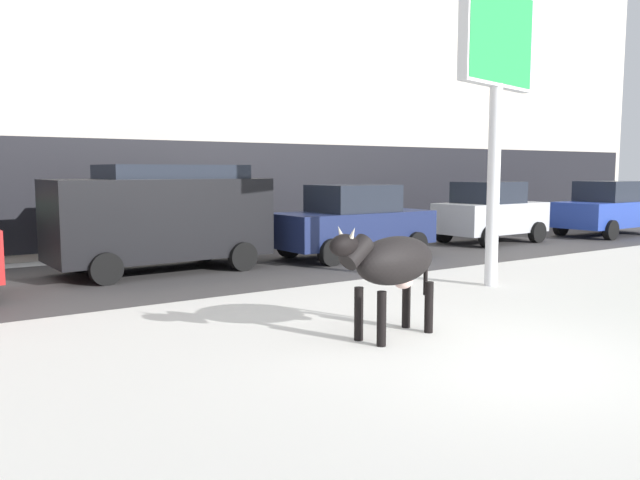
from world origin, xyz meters
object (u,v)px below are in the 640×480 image
object	(u,v)px
car_blue_sedan	(608,209)
billboard	(498,55)
car_navy_sedan	(353,222)
pedestrian_by_cars	(362,213)
car_silver_hatchback	(490,212)
car_black_van	(161,215)
pedestrian_near_billboard	(136,224)
cow_black	(392,263)

from	to	relation	value
car_blue_sedan	billboard	bearing A→B (deg)	-158.72
car_navy_sedan	pedestrian_by_cars	size ratio (longest dim) A/B	2.46
billboard	car_blue_sedan	xyz separation A→B (m)	(10.72, 4.18, -3.41)
car_blue_sedan	car_silver_hatchback	bearing A→B (deg)	171.54
car_black_van	car_navy_sedan	world-z (taller)	car_black_van
car_silver_hatchback	pedestrian_near_billboard	distance (m)	10.41
car_black_van	car_blue_sedan	distance (m)	15.37
car_navy_sedan	car_silver_hatchback	world-z (taller)	car_silver_hatchback
billboard	car_silver_hatchback	distance (m)	8.24
car_blue_sedan	pedestrian_by_cars	distance (m)	8.67
car_navy_sedan	pedestrian_by_cars	distance (m)	3.74
car_silver_hatchback	pedestrian_near_billboard	world-z (taller)	car_silver_hatchback
car_black_van	cow_black	bearing A→B (deg)	-85.56
cow_black	car_blue_sedan	size ratio (longest dim) A/B	0.45
car_silver_hatchback	car_blue_sedan	xyz separation A→B (m)	(5.06, -0.75, -0.02)
pedestrian_near_billboard	pedestrian_by_cars	size ratio (longest dim) A/B	1.00
car_navy_sedan	pedestrian_near_billboard	world-z (taller)	car_navy_sedan
billboard	pedestrian_by_cars	bearing A→B (deg)	70.11
billboard	pedestrian_by_cars	size ratio (longest dim) A/B	3.21
billboard	car_blue_sedan	distance (m)	12.00
cow_black	pedestrian_near_billboard	size ratio (longest dim) A/B	1.12
car_silver_hatchback	car_navy_sedan	bearing A→B (deg)	-177.58
pedestrian_near_billboard	car_navy_sedan	bearing A→B (deg)	-30.98
car_blue_sedan	pedestrian_near_billboard	size ratio (longest dim) A/B	2.46
car_black_van	pedestrian_near_billboard	world-z (taller)	car_black_van
cow_black	car_black_van	distance (m)	7.02
car_black_van	car_blue_sedan	size ratio (longest dim) A/B	1.10
cow_black	car_black_van	xyz separation A→B (m)	(-0.54, 7.00, 0.25)
billboard	pedestrian_near_billboard	bearing A→B (deg)	120.53
cow_black	car_blue_sedan	xyz separation A→B (m)	(14.79, 5.98, -0.09)
pedestrian_near_billboard	car_black_van	bearing A→B (deg)	-94.55
cow_black	car_navy_sedan	distance (m)	7.80
cow_black	pedestrian_near_billboard	xyz separation A→B (m)	(-0.36, 9.31, -0.11)
car_black_van	car_navy_sedan	distance (m)	4.88
car_black_van	car_navy_sedan	size ratio (longest dim) A/B	1.10
car_blue_sedan	cow_black	bearing A→B (deg)	-157.98
pedestrian_by_cars	car_silver_hatchback	bearing A→B (deg)	-41.10
car_navy_sedan	cow_black	bearing A→B (deg)	-123.48
billboard	car_navy_sedan	size ratio (longest dim) A/B	1.31
cow_black	car_silver_hatchback	world-z (taller)	car_silver_hatchback
car_blue_sedan	pedestrian_near_billboard	world-z (taller)	car_blue_sedan
pedestrian_by_cars	cow_black	bearing A→B (deg)	-126.07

